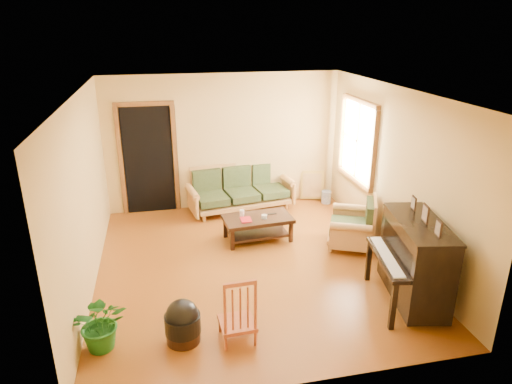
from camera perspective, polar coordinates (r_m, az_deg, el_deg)
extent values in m
plane|color=#64310D|center=(7.04, -0.72, -9.06)|extent=(5.00, 5.00, 0.00)
cube|color=black|center=(8.83, -13.29, 3.86)|extent=(1.08, 0.16, 2.05)
cube|color=white|center=(8.30, 12.60, 6.26)|extent=(0.12, 1.36, 1.46)
cube|color=#A7763D|center=(8.85, -1.86, 0.39)|extent=(2.13, 1.15, 0.87)
cube|color=black|center=(7.72, 0.21, -4.55)|extent=(1.18, 0.71, 0.41)
cube|color=#A7763D|center=(7.58, 11.82, -3.66)|extent=(1.09, 1.11, 0.85)
cube|color=black|center=(6.25, 19.26, -8.37)|extent=(1.00, 1.43, 1.15)
cylinder|color=black|center=(5.52, -9.12, -16.22)|extent=(0.49, 0.49, 0.40)
cube|color=brown|center=(5.35, -2.40, -14.18)|extent=(0.42, 0.46, 0.86)
cube|color=gold|center=(9.48, 7.02, 0.90)|extent=(0.48, 0.22, 0.63)
cylinder|color=#3653A3|center=(9.39, 8.77, -0.63)|extent=(0.25, 0.25, 0.25)
imported|color=#195819|center=(5.55, -18.77, -15.19)|extent=(0.61, 0.53, 0.67)
imported|color=maroon|center=(7.49, -1.92, -3.55)|extent=(0.18, 0.24, 0.02)
cylinder|color=silver|center=(7.62, -1.77, -2.69)|extent=(0.08, 0.08, 0.12)
cylinder|color=silver|center=(7.57, 1.04, -3.10)|extent=(0.10, 0.10, 0.06)
cube|color=black|center=(7.74, 2.02, -2.75)|extent=(0.15, 0.06, 0.02)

